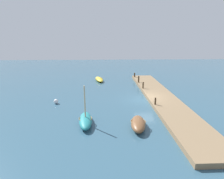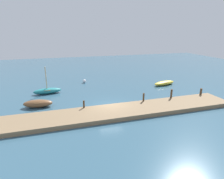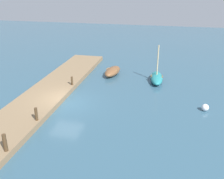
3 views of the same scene
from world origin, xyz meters
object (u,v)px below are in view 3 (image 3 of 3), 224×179
object	(u,v)px
mooring_post_mid_west	(36,114)
mooring_post_mid_east	(5,143)
marker_buoy	(205,107)
rowboat_teal	(157,78)
mooring_post_west	(72,81)
dinghy_brown	(112,71)

from	to	relation	value
mooring_post_mid_west	mooring_post_mid_east	world-z (taller)	mooring_post_mid_east
mooring_post_mid_east	marker_buoy	world-z (taller)	mooring_post_mid_east
rowboat_teal	mooring_post_west	bearing A→B (deg)	-68.49
mooring_post_mid_west	dinghy_brown	bearing A→B (deg)	166.54
dinghy_brown	mooring_post_mid_west	bearing A→B (deg)	-5.21
rowboat_teal	marker_buoy	size ratio (longest dim) A/B	6.71
dinghy_brown	mooring_post_mid_west	distance (m)	11.68
mooring_post_west	rowboat_teal	bearing A→B (deg)	116.60
mooring_post_mid_east	marker_buoy	bearing A→B (deg)	126.57
dinghy_brown	mooring_post_mid_west	xyz separation A→B (m)	(11.35, -2.72, 0.47)
rowboat_teal	mooring_post_mid_east	size ratio (longest dim) A/B	3.49
dinghy_brown	marker_buoy	xyz separation A→B (m)	(6.51, 8.63, -0.14)
dinghy_brown	rowboat_teal	bearing A→B (deg)	86.73
rowboat_teal	marker_buoy	world-z (taller)	rowboat_teal
dinghy_brown	marker_buoy	world-z (taller)	dinghy_brown
marker_buoy	mooring_post_west	bearing A→B (deg)	-99.51
mooring_post_west	mooring_post_mid_west	size ratio (longest dim) A/B	0.85
mooring_post_west	mooring_post_mid_east	distance (m)	10.31
mooring_post_mid_west	mooring_post_mid_east	distance (m)	3.58
rowboat_teal	mooring_post_mid_west	bearing A→B (deg)	-40.26
mooring_post_west	mooring_post_mid_west	world-z (taller)	mooring_post_mid_west
rowboat_teal	dinghy_brown	distance (m)	4.71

